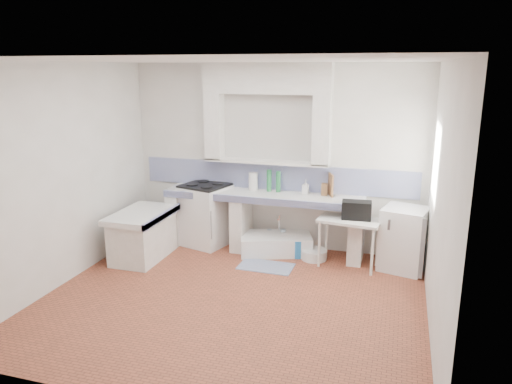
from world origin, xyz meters
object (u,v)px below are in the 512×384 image
(sink, at_px, (276,244))
(side_table, at_px, (348,243))
(stove, at_px, (206,215))
(fridge, at_px, (404,239))

(sink, distance_m, side_table, 1.15)
(stove, xyz_separation_m, side_table, (2.26, -0.28, -0.12))
(sink, relative_size, side_table, 1.26)
(sink, xyz_separation_m, fridge, (1.84, -0.09, 0.31))
(stove, height_order, fridge, stove)
(sink, bearing_deg, stove, 158.27)
(stove, relative_size, side_table, 1.12)
(side_table, height_order, fridge, fridge)
(stove, height_order, sink, stove)
(fridge, bearing_deg, stove, -168.42)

